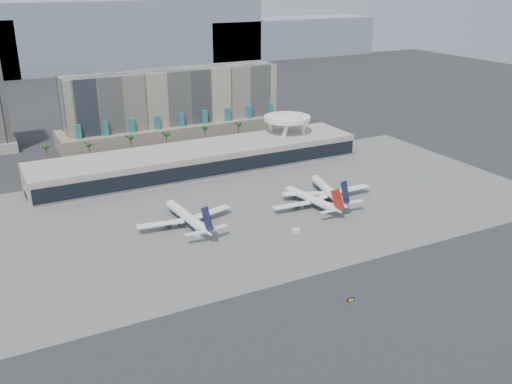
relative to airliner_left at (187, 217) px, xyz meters
name	(u,v)px	position (x,y,z in m)	size (l,w,h in m)	color
ground	(317,258)	(30.90, -48.07, -3.70)	(900.00, 900.00, 0.00)	#232326
apron_pad	(248,206)	(30.90, 6.93, -3.67)	(260.00, 130.00, 0.06)	#5B5B59
mountain_ridge	(94,41)	(58.77, 421.93, 26.19)	(680.00, 60.00, 70.00)	gray
hotel	(175,111)	(40.90, 126.35, 13.11)	(140.00, 30.00, 42.00)	tan
terminal	(200,158)	(30.90, 61.77, 2.81)	(170.00, 32.50, 14.50)	#B6ACA0
saucer_structure	(287,121)	(85.90, 67.93, 14.75)	(26.00, 26.00, 21.89)	white
palm_row	(188,133)	(37.90, 96.93, 6.79)	(157.80, 2.80, 13.10)	brown
airliner_left	(187,217)	(0.00, 0.00, 0.00)	(41.19, 42.53, 14.68)	white
airliner_centre	(311,199)	(55.02, -6.03, -0.33)	(37.18, 38.54, 13.36)	white
airliner_right	(328,190)	(67.03, -1.37, 0.07)	(41.20, 42.83, 14.97)	white
service_vehicle_a	(202,232)	(1.71, -10.92, -2.54)	(4.75, 2.32, 2.32)	white
service_vehicle_b	(296,231)	(35.31, -25.95, -2.92)	(3.03, 1.73, 1.56)	silver
taxiway_sign	(351,300)	(24.30, -76.89, -3.16)	(2.39, 0.40, 1.09)	black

